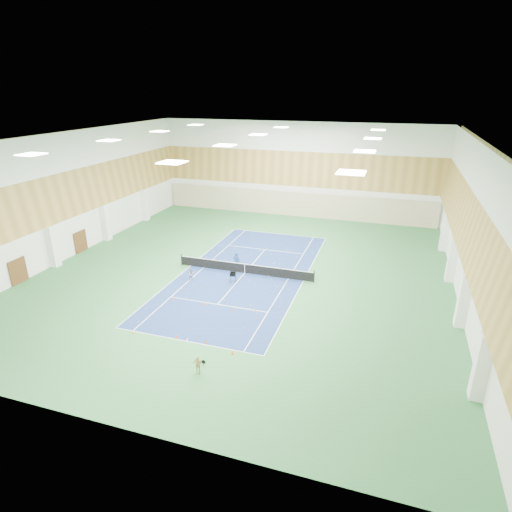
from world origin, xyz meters
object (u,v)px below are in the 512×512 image
Objects in this scene: child_court at (192,274)px; ball_cart at (233,277)px; coach at (236,261)px; child_apron at (198,365)px; tennis_net at (245,268)px.

child_court is 3.69m from ball_cart.
coach is 1.53× the size of child_court.
coach is 15.70m from child_apron.
tennis_net is 1.22m from coach.
coach reaches higher than child_apron.
coach reaches higher than child_court.
tennis_net is 2.14m from ball_cart.
tennis_net is at bearing 68.90° from ball_cart.
tennis_net is 11.38× the size of child_court.
child_apron is at bearing -107.11° from child_court.
tennis_net is at bearing -8.74° from child_court.
tennis_net is 14.23× the size of ball_cart.
coach is 2.83m from ball_cart.
child_court is 13.41m from child_apron.
child_apron is 1.29× the size of ball_cart.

